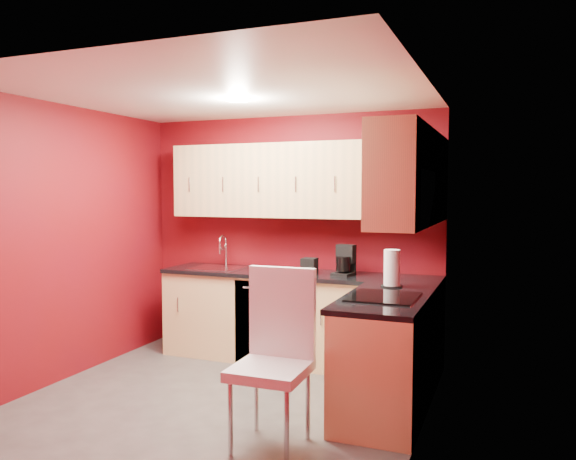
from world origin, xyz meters
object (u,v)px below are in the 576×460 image
Objects in this scene: microwave at (400,199)px; coffee_maker at (343,260)px; napkin_holder at (309,266)px; dining_chair at (270,360)px; sink at (218,264)px; paper_towel at (392,268)px.

microwave reaches higher than coffee_maker.
dining_chair reaches higher than napkin_holder.
sink reaches higher than dining_chair.
paper_towel is (-0.15, 0.50, -0.59)m from microwave.
napkin_holder is at bearing -170.30° from coffee_maker.
microwave is at bearing -73.00° from paper_towel.
microwave is 2.60× the size of coffee_maker.
napkin_holder is at bearing 153.14° from paper_towel.
paper_towel is at bearing -29.86° from coffee_maker.
napkin_holder is 0.13× the size of dining_chair.
coffee_maker is at bearing 126.49° from microwave.
napkin_holder is at bearing 137.70° from microwave.
microwave is 4.98× the size of napkin_holder.
microwave is 0.79m from paper_towel.
microwave is at bearing -42.30° from napkin_holder.
microwave reaches higher than dining_chair.
microwave is at bearing -25.60° from sink.
sink reaches higher than napkin_holder.
microwave is 0.64× the size of dining_chair.
sink is at bearing 154.40° from microwave.
coffee_maker is 0.72m from paper_towel.
sink is 0.44× the size of dining_chair.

